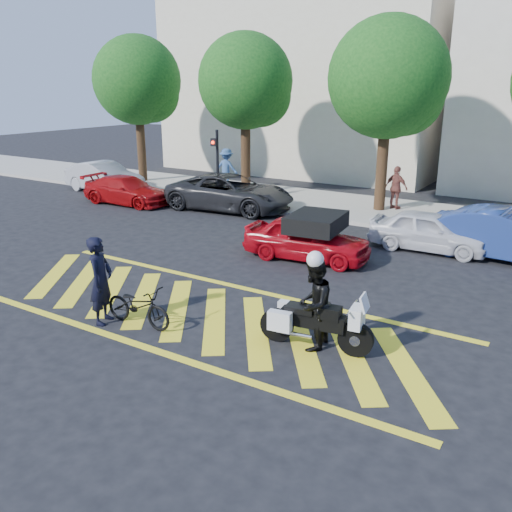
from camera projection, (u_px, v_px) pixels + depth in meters
The scene contains 20 objects.
ground at pixel (198, 313), 12.50m from camera, with size 90.00×90.00×0.00m, color black.
sidewalk at pixel (379, 211), 22.15m from camera, with size 60.00×5.00×0.15m, color #9E998E.
crosswalk at pixel (196, 313), 12.51m from camera, with size 12.33×4.00×0.01m.
building_left at pixel (307, 84), 31.97m from camera, with size 16.00×8.00×10.00m, color beige.
tree_far_left at pixel (140, 84), 27.21m from camera, with size 4.40×4.40×7.41m.
tree_left at pixel (248, 85), 23.93m from camera, with size 4.20×4.20×7.26m.
tree_center at pixel (392, 82), 20.61m from camera, with size 4.60×4.60×7.56m.
signal_pole at pixel (217, 161), 23.06m from camera, with size 0.28×0.43×3.20m.
officer_bike at pixel (101, 280), 11.74m from camera, with size 0.71×0.47×1.96m, color black.
bicycle at pixel (138, 306), 11.75m from camera, with size 0.60×1.71×0.90m, color black.
police_motorcycle at pixel (314, 322), 10.71m from camera, with size 2.33×0.84×1.03m.
officer_moto at pixel (314, 304), 10.60m from camera, with size 0.91×0.71×1.87m, color black.
red_convertible at pixel (307, 238), 16.15m from camera, with size 1.53×3.80×1.29m, color #AD0712.
parked_far_left at pixel (104, 177), 26.22m from camera, with size 1.52×4.36×1.44m, color gray.
parked_left at pixel (127, 190), 23.66m from camera, with size 1.68×4.14×1.20m, color #98090B.
parked_mid_left at pixel (230, 192), 22.45m from camera, with size 2.46×5.34×1.48m, color black.
parked_mid_right at pixel (429, 231), 17.00m from camera, with size 1.50×3.72×1.27m, color silver.
parked_right at pixel (505, 235), 16.09m from camera, with size 1.59×4.56×1.50m, color navy.
pedestrian_left at pixel (227, 168), 26.63m from camera, with size 1.21×0.70×1.88m, color #315288.
pedestrian_right at pixel (396, 188), 21.93m from camera, with size 1.02×0.43×1.75m, color brown.
Camera 1 is at (7.26, -9.02, 5.06)m, focal length 38.00 mm.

